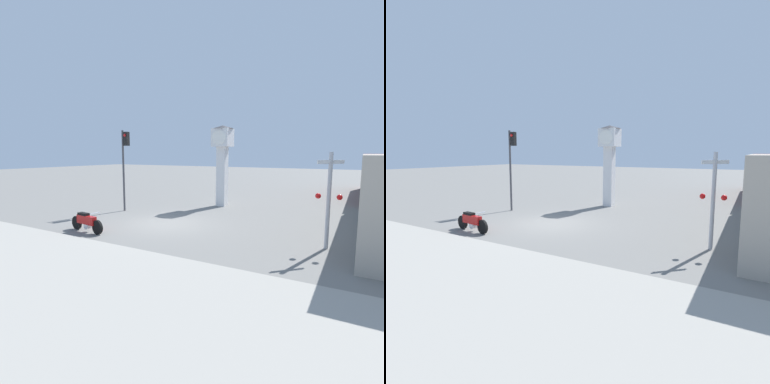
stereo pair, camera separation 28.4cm
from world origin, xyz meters
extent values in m
plane|color=slate|center=(0.00, 0.00, 0.00)|extent=(120.00, 120.00, 0.00)
cube|color=#9E998E|center=(0.00, -6.97, 0.05)|extent=(36.00, 6.00, 0.10)
cylinder|color=black|center=(-1.45, -3.05, 0.31)|extent=(0.63, 0.17, 0.62)
cylinder|color=black|center=(-2.93, -2.89, 0.31)|extent=(0.63, 0.17, 0.62)
cube|color=#B71414|center=(-2.19, -2.97, 0.54)|extent=(1.16, 0.35, 0.37)
cube|color=black|center=(-2.40, -2.95, 0.78)|extent=(0.60, 0.30, 0.10)
cylinder|color=silver|center=(-2.14, -2.97, 0.28)|extent=(0.31, 0.24, 0.29)
cube|color=silver|center=(-1.56, -3.04, 0.91)|extent=(0.11, 0.46, 0.04)
cube|color=white|center=(0.27, 6.12, 1.94)|extent=(0.60, 0.60, 3.89)
cube|color=white|center=(0.27, 6.12, 4.46)|extent=(1.15, 1.15, 1.15)
cylinder|color=white|center=(0.27, 5.53, 4.46)|extent=(0.92, 0.02, 0.92)
cone|color=#333338|center=(0.27, 6.12, 5.14)|extent=(1.38, 1.38, 0.20)
cylinder|color=#47474C|center=(-4.13, 1.59, 2.40)|extent=(0.12, 0.12, 4.79)
cube|color=black|center=(-3.83, 1.59, 4.29)|extent=(0.28, 0.24, 0.80)
sphere|color=red|center=(-3.83, 1.44, 4.49)|extent=(0.16, 0.16, 0.16)
cylinder|color=#B7B7BC|center=(7.28, -0.30, 1.75)|extent=(0.14, 0.14, 3.50)
cube|color=white|center=(7.28, -0.30, 3.15)|extent=(0.82, 0.82, 0.14)
sphere|color=red|center=(6.93, -0.35, 1.93)|extent=(0.20, 0.20, 0.20)
sphere|color=red|center=(7.63, -0.35, 1.93)|extent=(0.20, 0.20, 0.20)
camera|label=1|loc=(8.26, -11.89, 3.45)|focal=28.00mm
camera|label=2|loc=(8.51, -11.75, 3.45)|focal=28.00mm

